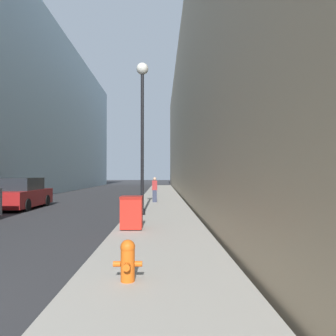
{
  "coord_description": "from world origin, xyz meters",
  "views": [
    {
      "loc": [
        5.22,
        -3.16,
        1.85
      ],
      "look_at": [
        5.65,
        18.83,
        2.26
      ],
      "focal_mm": 35.0,
      "sensor_mm": 36.0,
      "label": 1
    }
  ],
  "objects_px": {
    "trash_bin": "(132,212)",
    "pedestrian_on_sidewalk": "(155,190)",
    "parked_sedan_near": "(21,194)",
    "fire_hydrant": "(128,260)",
    "lamppost": "(142,110)"
  },
  "relations": [
    {
      "from": "trash_bin",
      "to": "pedestrian_on_sidewalk",
      "type": "distance_m",
      "value": 9.91
    },
    {
      "from": "parked_sedan_near",
      "to": "pedestrian_on_sidewalk",
      "type": "distance_m",
      "value": 7.54
    },
    {
      "from": "fire_hydrant",
      "to": "lamppost",
      "type": "height_order",
      "value": "lamppost"
    },
    {
      "from": "fire_hydrant",
      "to": "pedestrian_on_sidewalk",
      "type": "xyz_separation_m",
      "value": [
        0.11,
        14.89,
        0.42
      ]
    },
    {
      "from": "parked_sedan_near",
      "to": "lamppost",
      "type": "bearing_deg",
      "value": -29.3
    },
    {
      "from": "fire_hydrant",
      "to": "lamppost",
      "type": "relative_size",
      "value": 0.1
    },
    {
      "from": "lamppost",
      "to": "parked_sedan_near",
      "type": "distance_m",
      "value": 8.61
    },
    {
      "from": "parked_sedan_near",
      "to": "pedestrian_on_sidewalk",
      "type": "bearing_deg",
      "value": 19.16
    },
    {
      "from": "parked_sedan_near",
      "to": "pedestrian_on_sidewalk",
      "type": "height_order",
      "value": "pedestrian_on_sidewalk"
    },
    {
      "from": "fire_hydrant",
      "to": "parked_sedan_near",
      "type": "height_order",
      "value": "parked_sedan_near"
    },
    {
      "from": "lamppost",
      "to": "pedestrian_on_sidewalk",
      "type": "xyz_separation_m",
      "value": [
        0.4,
        6.25,
        -3.7
      ]
    },
    {
      "from": "lamppost",
      "to": "fire_hydrant",
      "type": "bearing_deg",
      "value": -88.13
    },
    {
      "from": "fire_hydrant",
      "to": "pedestrian_on_sidewalk",
      "type": "bearing_deg",
      "value": 89.56
    },
    {
      "from": "fire_hydrant",
      "to": "parked_sedan_near",
      "type": "relative_size",
      "value": 0.15
    },
    {
      "from": "trash_bin",
      "to": "parked_sedan_near",
      "type": "relative_size",
      "value": 0.22
    }
  ]
}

